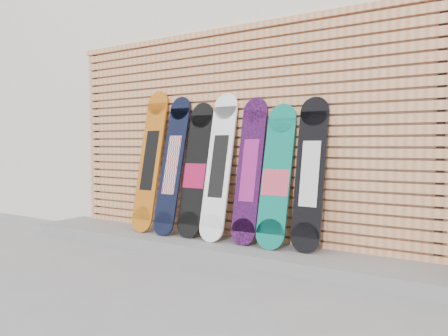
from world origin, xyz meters
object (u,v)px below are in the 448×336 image
Objects in this scene: snowboard_3 at (219,166)px; snowboard_6 at (310,174)px; snowboard_0 at (150,160)px; snowboard_1 at (172,165)px; snowboard_5 at (276,176)px; snowboard_4 at (249,170)px; snowboard_2 at (195,170)px.

snowboard_6 is (0.96, 0.04, -0.04)m from snowboard_3.
snowboard_0 is 1.88m from snowboard_6.
snowboard_5 is at bearing 1.08° from snowboard_1.
snowboard_4 is 1.02× the size of snowboard_6.
snowboard_6 is at bearing 1.46° from snowboard_0.
snowboard_1 reaches higher than snowboard_4.
snowboard_5 is (0.29, -0.01, -0.05)m from snowboard_4.
snowboard_4 is at bearing 0.89° from snowboard_2.
snowboard_2 is 0.64m from snowboard_4.
snowboard_5 is at bearing 0.72° from snowboard_3.
snowboard_3 reaches higher than snowboard_5.
snowboard_0 reaches higher than snowboard_5.
snowboard_6 is at bearing 5.79° from snowboard_5.
snowboard_5 is (1.55, 0.02, -0.12)m from snowboard_0.
snowboard_0 is at bearing -178.54° from snowboard_6.
snowboard_1 is 0.93m from snowboard_4.
snowboard_3 is at bearing 0.45° from snowboard_0.
snowboard_3 is at bearing -179.28° from snowboard_5.
snowboard_3 is (0.92, 0.01, -0.04)m from snowboard_0.
snowboard_1 is 1.06× the size of snowboard_2.
snowboard_2 is 0.95× the size of snowboard_3.
snowboard_4 is at bearing 3.37° from snowboard_3.
snowboard_3 is at bearing -177.57° from snowboard_6.
snowboard_3 reaches higher than snowboard_6.
snowboard_1 is 0.30m from snowboard_2.
snowboard_3 reaches higher than snowboard_2.
snowboard_1 reaches higher than snowboard_2.
snowboard_2 is 0.30m from snowboard_3.
snowboard_2 reaches higher than snowboard_5.
snowboard_4 is 0.61m from snowboard_6.
snowboard_5 is at bearing 0.56° from snowboard_0.
snowboard_4 is (0.64, 0.01, 0.02)m from snowboard_2.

